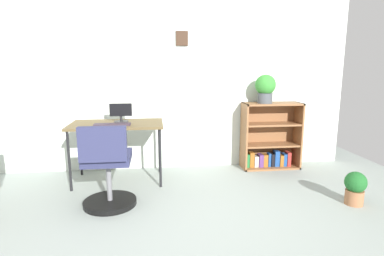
{
  "coord_description": "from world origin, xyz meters",
  "views": [
    {
      "loc": [
        -0.03,
        -2.03,
        1.35
      ],
      "look_at": [
        0.4,
        1.42,
        0.67
      ],
      "focal_mm": 29.23,
      "sensor_mm": 36.0,
      "label": 1
    }
  ],
  "objects_px": {
    "bookshelf_low": "(269,139)",
    "potted_plant_on_shelf": "(265,88)",
    "desk": "(117,128)",
    "keyboard": "(112,124)",
    "potted_plant_floor": "(355,187)",
    "office_chair": "(108,171)",
    "monitor": "(121,113)"
  },
  "relations": [
    {
      "from": "keyboard",
      "to": "office_chair",
      "type": "distance_m",
      "value": 0.7
    },
    {
      "from": "monitor",
      "to": "desk",
      "type": "bearing_deg",
      "value": -129.81
    },
    {
      "from": "desk",
      "to": "office_chair",
      "type": "height_order",
      "value": "office_chair"
    },
    {
      "from": "bookshelf_low",
      "to": "keyboard",
      "type": "bearing_deg",
      "value": -167.65
    },
    {
      "from": "desk",
      "to": "bookshelf_low",
      "type": "relative_size",
      "value": 1.2
    },
    {
      "from": "desk",
      "to": "keyboard",
      "type": "relative_size",
      "value": 2.64
    },
    {
      "from": "office_chair",
      "to": "bookshelf_low",
      "type": "xyz_separation_m",
      "value": [
        2.01,
        1.05,
        0.02
      ]
    },
    {
      "from": "keyboard",
      "to": "potted_plant_floor",
      "type": "distance_m",
      "value": 2.63
    },
    {
      "from": "potted_plant_on_shelf",
      "to": "potted_plant_floor",
      "type": "distance_m",
      "value": 1.61
    },
    {
      "from": "desk",
      "to": "potted_plant_on_shelf",
      "type": "distance_m",
      "value": 1.94
    },
    {
      "from": "bookshelf_low",
      "to": "potted_plant_on_shelf",
      "type": "bearing_deg",
      "value": -153.49
    },
    {
      "from": "monitor",
      "to": "bookshelf_low",
      "type": "bearing_deg",
      "value": 7.22
    },
    {
      "from": "keyboard",
      "to": "bookshelf_low",
      "type": "distance_m",
      "value": 2.1
    },
    {
      "from": "desk",
      "to": "monitor",
      "type": "height_order",
      "value": "monitor"
    },
    {
      "from": "monitor",
      "to": "bookshelf_low",
      "type": "height_order",
      "value": "monitor"
    },
    {
      "from": "bookshelf_low",
      "to": "potted_plant_floor",
      "type": "height_order",
      "value": "bookshelf_low"
    },
    {
      "from": "desk",
      "to": "potted_plant_on_shelf",
      "type": "relative_size",
      "value": 2.88
    },
    {
      "from": "potted_plant_on_shelf",
      "to": "potted_plant_floor",
      "type": "xyz_separation_m",
      "value": [
        0.53,
        -1.22,
        -0.91
      ]
    },
    {
      "from": "office_chair",
      "to": "potted_plant_floor",
      "type": "xyz_separation_m",
      "value": [
        2.42,
        -0.23,
        -0.19
      ]
    },
    {
      "from": "office_chair",
      "to": "potted_plant_on_shelf",
      "type": "distance_m",
      "value": 2.26
    },
    {
      "from": "desk",
      "to": "potted_plant_floor",
      "type": "relative_size",
      "value": 3.18
    },
    {
      "from": "desk",
      "to": "bookshelf_low",
      "type": "xyz_separation_m",
      "value": [
        1.99,
        0.3,
        -0.27
      ]
    },
    {
      "from": "bookshelf_low",
      "to": "potted_plant_on_shelf",
      "type": "distance_m",
      "value": 0.71
    },
    {
      "from": "office_chair",
      "to": "potted_plant_floor",
      "type": "height_order",
      "value": "office_chair"
    },
    {
      "from": "desk",
      "to": "keyboard",
      "type": "distance_m",
      "value": 0.16
    },
    {
      "from": "potted_plant_on_shelf",
      "to": "potted_plant_floor",
      "type": "height_order",
      "value": "potted_plant_on_shelf"
    },
    {
      "from": "bookshelf_low",
      "to": "potted_plant_floor",
      "type": "bearing_deg",
      "value": -71.97
    },
    {
      "from": "keyboard",
      "to": "potted_plant_on_shelf",
      "type": "relative_size",
      "value": 1.09
    },
    {
      "from": "desk",
      "to": "potted_plant_on_shelf",
      "type": "height_order",
      "value": "potted_plant_on_shelf"
    },
    {
      "from": "bookshelf_low",
      "to": "potted_plant_floor",
      "type": "distance_m",
      "value": 1.35
    },
    {
      "from": "keyboard",
      "to": "potted_plant_floor",
      "type": "height_order",
      "value": "keyboard"
    },
    {
      "from": "keyboard",
      "to": "potted_plant_on_shelf",
      "type": "xyz_separation_m",
      "value": [
        1.91,
        0.39,
        0.37
      ]
    }
  ]
}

